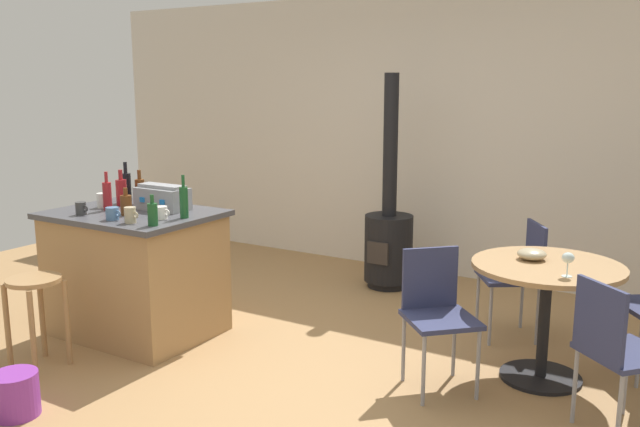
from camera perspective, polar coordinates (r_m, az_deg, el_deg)
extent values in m
plane|color=#A37A4C|center=(4.56, -3.65, -12.90)|extent=(8.80, 8.80, 0.00)
cube|color=beige|center=(6.59, 9.88, 6.56)|extent=(8.00, 0.10, 2.70)
cube|color=#A37A4C|center=(5.19, -15.36, -5.08)|extent=(1.13, 0.83, 0.88)
cube|color=#424247|center=(5.08, -15.62, -0.07)|extent=(1.19, 0.89, 0.04)
cylinder|color=#A37A4C|center=(4.80, -20.70, -8.67)|extent=(0.04, 0.04, 0.58)
cylinder|color=#A37A4C|center=(4.99, -22.56, -8.02)|extent=(0.04, 0.04, 0.58)
cylinder|color=#A37A4C|center=(4.86, -25.03, -8.75)|extent=(0.04, 0.04, 0.58)
cylinder|color=#A37A4C|center=(4.65, -23.23, -9.47)|extent=(0.04, 0.04, 0.58)
cylinder|color=#A37A4C|center=(4.73, -23.16, -5.23)|extent=(0.35, 0.35, 0.03)
cylinder|color=black|center=(4.61, 18.21, -13.04)|extent=(0.51, 0.51, 0.02)
cylinder|color=black|center=(4.48, 18.49, -8.93)|extent=(0.07, 0.07, 0.73)
cylinder|color=#A37A4C|center=(4.37, 18.79, -4.27)|extent=(0.92, 0.92, 0.03)
cube|color=navy|center=(5.10, 15.72, -5.21)|extent=(0.55, 0.55, 0.03)
cube|color=navy|center=(5.11, 17.86, -2.98)|extent=(0.22, 0.31, 0.40)
cylinder|color=gray|center=(5.08, 18.01, -8.23)|extent=(0.02, 0.02, 0.44)
cylinder|color=gray|center=(5.38, 16.77, -7.06)|extent=(0.02, 0.02, 0.44)
cylinder|color=gray|center=(5.28, 13.25, -7.22)|extent=(0.02, 0.02, 0.44)
cylinder|color=gray|center=(4.97, 14.28, -8.43)|extent=(0.02, 0.02, 0.44)
cube|color=navy|center=(4.14, 10.24, -8.86)|extent=(0.57, 0.57, 0.03)
cube|color=navy|center=(4.25, 9.33, -5.49)|extent=(0.27, 0.27, 0.40)
cylinder|color=gray|center=(4.43, 11.32, -10.76)|extent=(0.02, 0.02, 0.44)
cylinder|color=gray|center=(4.31, 7.12, -11.27)|extent=(0.02, 0.02, 0.44)
cylinder|color=gray|center=(4.02, 8.81, -13.03)|extent=(0.02, 0.02, 0.44)
cylinder|color=gray|center=(4.15, 13.28, -12.40)|extent=(0.02, 0.02, 0.44)
cube|color=navy|center=(3.94, 24.60, -10.77)|extent=(0.56, 0.56, 0.03)
cube|color=navy|center=(3.75, 22.66, -8.45)|extent=(0.29, 0.26, 0.40)
cylinder|color=gray|center=(4.04, 20.84, -13.51)|extent=(0.02, 0.02, 0.44)
cylinder|color=gray|center=(3.81, 24.08, -15.32)|extent=(0.02, 0.02, 0.44)
cylinder|color=gray|center=(4.25, 24.55, -12.57)|extent=(0.02, 0.02, 0.44)
cylinder|color=gray|center=(4.62, 25.51, -10.68)|extent=(0.02, 0.02, 0.45)
cylinder|color=gray|center=(4.90, 23.52, -9.30)|extent=(0.02, 0.02, 0.45)
cylinder|color=black|center=(6.26, 5.78, -5.90)|extent=(0.37, 0.37, 0.06)
cylinder|color=black|center=(6.17, 5.84, -2.93)|extent=(0.44, 0.44, 0.61)
cube|color=#2D2826|center=(5.98, 4.93, -3.37)|extent=(0.20, 0.02, 0.20)
cylinder|color=black|center=(6.01, 6.01, 5.77)|extent=(0.13, 0.13, 1.27)
cube|color=gray|center=(5.09, -13.24, 1.23)|extent=(0.40, 0.20, 0.16)
cube|color=gray|center=(5.07, -13.28, 2.27)|extent=(0.38, 0.12, 0.02)
cube|color=blue|center=(5.08, -14.89, 1.14)|extent=(0.04, 0.01, 0.04)
cube|color=blue|center=(4.94, -13.28, 0.94)|extent=(0.04, 0.01, 0.04)
cylinder|color=#194C23|center=(4.53, -14.03, -0.09)|extent=(0.07, 0.07, 0.15)
cylinder|color=#194C23|center=(4.52, -14.09, 1.20)|extent=(0.03, 0.03, 0.06)
cylinder|color=maroon|center=(5.34, -16.52, 1.71)|extent=(0.08, 0.08, 0.20)
cylinder|color=maroon|center=(5.32, -16.61, 3.18)|extent=(0.03, 0.03, 0.08)
cylinder|color=#603314|center=(5.38, -15.05, 1.81)|extent=(0.07, 0.07, 0.19)
cylinder|color=#603314|center=(5.36, -15.12, 3.20)|extent=(0.03, 0.03, 0.07)
cylinder|color=#603314|center=(4.95, -16.15, 0.68)|extent=(0.08, 0.08, 0.14)
cylinder|color=#603314|center=(4.94, -16.21, 1.79)|extent=(0.03, 0.03, 0.05)
cylinder|color=#194C23|center=(4.74, -11.49, 0.92)|extent=(0.06, 0.06, 0.22)
cylinder|color=#194C23|center=(4.72, -11.56, 2.72)|extent=(0.02, 0.02, 0.08)
cylinder|color=black|center=(5.48, -16.14, 2.12)|extent=(0.08, 0.08, 0.23)
cylinder|color=black|center=(5.46, -16.23, 3.76)|extent=(0.03, 0.03, 0.09)
cylinder|color=maroon|center=(5.18, -17.63, 1.40)|extent=(0.06, 0.06, 0.21)
cylinder|color=maroon|center=(5.16, -17.72, 2.97)|extent=(0.02, 0.02, 0.08)
cylinder|color=white|center=(4.75, -13.35, 0.07)|extent=(0.09, 0.09, 0.09)
torus|color=white|center=(4.71, -12.87, 0.06)|extent=(0.05, 0.01, 0.05)
cylinder|color=#383838|center=(5.06, -19.66, 0.41)|extent=(0.07, 0.07, 0.09)
torus|color=#383838|center=(5.02, -19.31, 0.41)|extent=(0.05, 0.01, 0.05)
cylinder|color=white|center=(5.30, -17.97, 1.07)|extent=(0.09, 0.09, 0.11)
torus|color=white|center=(5.26, -17.57, 1.08)|extent=(0.05, 0.01, 0.05)
cylinder|color=tan|center=(4.67, -15.83, -0.13)|extent=(0.08, 0.08, 0.11)
torus|color=tan|center=(4.63, -15.41, -0.12)|extent=(0.05, 0.01, 0.05)
cylinder|color=#4C7099|center=(4.81, -17.24, -0.01)|extent=(0.09, 0.09, 0.09)
torus|color=#4C7099|center=(4.77, -16.79, -0.02)|extent=(0.05, 0.01, 0.05)
cylinder|color=silver|center=(4.12, 20.24, -5.03)|extent=(0.06, 0.06, 0.00)
cylinder|color=silver|center=(4.11, 20.28, -4.46)|extent=(0.01, 0.01, 0.08)
ellipsoid|color=silver|center=(4.09, 20.34, -3.55)|extent=(0.07, 0.07, 0.06)
ellipsoid|color=tan|center=(4.43, 17.56, -3.31)|extent=(0.18, 0.18, 0.07)
cylinder|color=purple|center=(4.27, -24.47, -13.82)|extent=(0.26, 0.26, 0.25)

